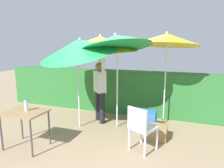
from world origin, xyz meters
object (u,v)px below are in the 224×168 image
(umbrella_orange, at_px, (116,41))
(folding_table, at_px, (25,116))
(bottle_water, at_px, (26,105))
(umbrella_rainbow, at_px, (78,47))
(crate_cardboard, at_px, (158,132))
(umbrella_yellow, at_px, (167,40))
(chair_plastic, at_px, (141,126))
(umbrella_navy, at_px, (100,43))
(cooler_box, at_px, (145,120))
(person_vendor, at_px, (100,88))

(umbrella_orange, distance_m, folding_table, 2.54)
(bottle_water, bearing_deg, umbrella_orange, 48.31)
(umbrella_rainbow, distance_m, bottle_water, 1.74)
(crate_cardboard, bearing_deg, umbrella_yellow, 89.37)
(crate_cardboard, bearing_deg, umbrella_orange, 164.18)
(umbrella_yellow, distance_m, chair_plastic, 2.31)
(chair_plastic, bearing_deg, folding_table, -163.97)
(umbrella_orange, height_order, bottle_water, umbrella_orange)
(chair_plastic, xyz_separation_m, crate_cardboard, (0.25, 0.63, -0.36))
(umbrella_navy, distance_m, chair_plastic, 2.49)
(umbrella_yellow, bearing_deg, cooler_box, -125.43)
(chair_plastic, relative_size, crate_cardboard, 2.27)
(folding_table, xyz_separation_m, bottle_water, (0.01, 0.05, 0.21))
(umbrella_navy, distance_m, bottle_water, 2.39)
(umbrella_rainbow, distance_m, umbrella_orange, 0.89)
(umbrella_yellow, distance_m, umbrella_navy, 1.69)
(bottle_water, bearing_deg, folding_table, -105.02)
(person_vendor, relative_size, crate_cardboard, 4.79)
(umbrella_rainbow, height_order, cooler_box, umbrella_rainbow)
(crate_cardboard, bearing_deg, chair_plastic, -111.90)
(umbrella_orange, distance_m, cooler_box, 2.01)
(umbrella_rainbow, bearing_deg, cooler_box, 14.77)
(folding_table, height_order, bottle_water, bottle_water)
(person_vendor, bearing_deg, folding_table, -115.50)
(umbrella_yellow, height_order, chair_plastic, umbrella_yellow)
(umbrella_orange, distance_m, bottle_water, 2.39)
(umbrella_rainbow, xyz_separation_m, chair_plastic, (1.66, -0.65, -1.48))
(umbrella_yellow, height_order, bottle_water, umbrella_yellow)
(umbrella_navy, xyz_separation_m, chair_plastic, (1.40, -1.32, -1.57))
(umbrella_navy, bearing_deg, cooler_box, -12.03)
(umbrella_rainbow, height_order, chair_plastic, umbrella_rainbow)
(umbrella_orange, bearing_deg, cooler_box, 9.17)
(umbrella_navy, bearing_deg, person_vendor, -70.66)
(umbrella_orange, distance_m, person_vendor, 1.30)
(umbrella_rainbow, xyz_separation_m, person_vendor, (0.32, 0.50, -1.05))
(umbrella_orange, relative_size, umbrella_navy, 1.09)
(folding_table, bearing_deg, cooler_box, 39.10)
(umbrella_navy, distance_m, person_vendor, 1.16)
(umbrella_navy, relative_size, person_vendor, 1.23)
(chair_plastic, distance_m, folding_table, 2.28)
(umbrella_orange, bearing_deg, umbrella_yellow, 31.11)
(chair_plastic, relative_size, cooler_box, 1.64)
(cooler_box, xyz_separation_m, crate_cardboard, (0.38, -0.42, -0.09))
(umbrella_rainbow, bearing_deg, folding_table, -112.62)
(umbrella_navy, relative_size, cooler_box, 4.27)
(person_vendor, xyz_separation_m, folding_table, (-0.85, -1.78, -0.27))
(umbrella_rainbow, distance_m, cooler_box, 2.37)
(umbrella_yellow, height_order, umbrella_navy, umbrella_yellow)
(umbrella_orange, height_order, crate_cardboard, umbrella_orange)
(umbrella_yellow, bearing_deg, umbrella_orange, -148.89)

